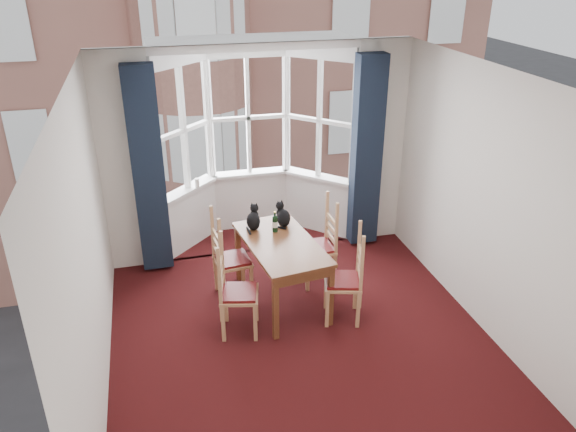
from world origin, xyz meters
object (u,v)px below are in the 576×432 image
object	(u,v)px
cat_right	(283,216)
candle_tall	(197,183)
chair_right_near	(351,282)
chair_left_near	(231,294)
chair_left_far	(225,262)
dining_table	(281,250)
wine_bottle	(275,223)
cat_left	(253,219)
chair_right_far	(324,247)

from	to	relation	value
cat_right	candle_tall	xyz separation A→B (m)	(-0.89, 1.26, 0.02)
chair_right_near	candle_tall	bearing A→B (deg)	123.18
chair_left_near	chair_right_near	xyz separation A→B (m)	(1.33, -0.09, 0.00)
chair_left_far	cat_right	xyz separation A→B (m)	(0.74, 0.16, 0.44)
dining_table	candle_tall	bearing A→B (deg)	114.63
chair_left_far	wine_bottle	world-z (taller)	wine_bottle
dining_table	chair_left_near	size ratio (longest dim) A/B	1.61
dining_table	wine_bottle	xyz separation A→B (m)	(-0.01, 0.27, 0.21)
wine_bottle	cat_left	bearing A→B (deg)	148.78
chair_right_far	candle_tall	size ratio (longest dim) A/B	7.16
chair_left_far	chair_right_far	xyz separation A→B (m)	(1.24, 0.06, 0.00)
chair_left_near	dining_table	bearing A→B (deg)	33.24
chair_right_near	candle_tall	xyz separation A→B (m)	(-1.43, 2.19, 0.46)
dining_table	candle_tall	world-z (taller)	candle_tall
wine_bottle	candle_tall	size ratio (longest dim) A/B	2.02
dining_table	chair_left_far	world-z (taller)	chair_left_far
wine_bottle	chair_right_near	bearing A→B (deg)	-49.66
candle_tall	cat_right	bearing A→B (deg)	-54.73
chair_right_far	wine_bottle	distance (m)	0.76
cat_right	chair_left_near	bearing A→B (deg)	-132.94
cat_right	candle_tall	world-z (taller)	cat_right
chair_left_near	chair_right_far	world-z (taller)	same
chair_right_far	cat_right	size ratio (longest dim) A/B	2.93
chair_left_near	wine_bottle	world-z (taller)	wine_bottle
chair_left_far	chair_right_near	xyz separation A→B (m)	(1.29, -0.78, 0.00)
dining_table	cat_left	size ratio (longest dim) A/B	4.68
chair_right_far	cat_left	size ratio (longest dim) A/B	2.91
chair_left_near	cat_left	world-z (taller)	cat_left
cat_left	cat_right	distance (m)	0.36
chair_left_far	chair_left_near	bearing A→B (deg)	-93.65
chair_right_far	cat_left	bearing A→B (deg)	173.48
wine_bottle	candle_tall	bearing A→B (deg)	118.50
chair_left_far	candle_tall	size ratio (longest dim) A/B	7.16
dining_table	cat_right	bearing A→B (deg)	73.13
dining_table	chair_left_far	size ratio (longest dim) A/B	1.61
dining_table	chair_right_far	distance (m)	0.73
chair_right_near	wine_bottle	distance (m)	1.13
dining_table	chair_right_far	size ratio (longest dim) A/B	1.61
cat_right	chair_left_far	bearing A→B (deg)	-168.16
candle_tall	chair_right_near	bearing A→B (deg)	-56.82
dining_table	cat_right	world-z (taller)	cat_right
wine_bottle	candle_tall	xyz separation A→B (m)	(-0.76, 1.40, 0.03)
dining_table	chair_left_near	bearing A→B (deg)	-146.76
dining_table	chair_right_near	xyz separation A→B (m)	(0.67, -0.52, -0.22)
chair_left_far	chair_right_near	size ratio (longest dim) A/B	1.00
chair_left_far	chair_right_near	world-z (taller)	same
dining_table	chair_right_near	bearing A→B (deg)	-37.95
chair_left_near	chair_right_near	world-z (taller)	same
chair_right_near	wine_bottle	bearing A→B (deg)	130.34
dining_table	chair_left_far	bearing A→B (deg)	157.51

